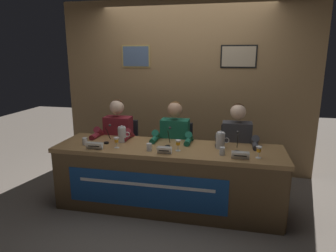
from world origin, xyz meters
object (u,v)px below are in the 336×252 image
Objects in this scene: water_cup_center at (149,147)px; chair_center at (176,157)px; conference_table at (166,170)px; juice_glass_center at (178,143)px; water_pitcher_right_side at (220,140)px; nameplate_right at (240,155)px; panelist_left at (116,138)px; chair_right at (235,161)px; juice_glass_right at (259,150)px; water_cup_right at (222,152)px; chair_left at (122,153)px; water_cup_left at (85,142)px; panelist_center at (174,142)px; nameplate_left at (94,146)px; microphone_right at (237,145)px; panelist_right at (236,146)px; microphone_center at (169,140)px; nameplate_center at (164,150)px; juice_glass_left at (116,141)px; microphone_left at (108,137)px; water_pitcher_left_side at (122,134)px.

chair_center is at bearing 76.56° from water_cup_center.
juice_glass_center is (0.14, -0.01, 0.34)m from conference_table.
nameplate_right is at bearing -55.77° from water_pitcher_right_side.
water_cup_center is (0.61, -0.54, 0.08)m from panelist_left.
conference_table is 31.21× the size of water_cup_center.
chair_right is at bearing 68.83° from water_pitcher_right_side.
juice_glass_right is 0.59× the size of water_pitcher_right_side.
water_cup_right is at bearing 177.56° from juice_glass_right.
water_cup_left is at bearing -106.53° from chair_left.
panelist_center reaches higher than water_cup_center.
microphone_right is at bearing 9.13° from nameplate_left.
juice_glass_right is at bearing -67.43° from panelist_right.
microphone_center is 0.79m from microphone_right.
conference_table is 0.86m from microphone_right.
microphone_right is 0.20m from water_pitcher_right_side.
nameplate_center is at bearing -179.74° from nameplate_right.
juice_glass_left reaches higher than water_cup_center.
nameplate_right is (0.82, -0.15, 0.29)m from conference_table.
juice_glass_left reaches higher than conference_table.
microphone_right is (1.36, 0.15, -0.01)m from juice_glass_left.
panelist_center is 0.78m from panelist_right.
microphone_left is at bearing -167.42° from panelist_right.
juice_glass_right is at bearing -9.02° from water_pitcher_left_side.
chair_right is 1.51m from water_pitcher_left_side.
water_pitcher_left_side is at bearing 179.47° from water_pitcher_right_side.
nameplate_center is at bearing -175.34° from juice_glass_right.
conference_table is 1.06m from juice_glass_right.
nameplate_center is 0.80m from nameplate_right.
panelist_right is at bearing 15.19° from water_cup_left.
juice_glass_right is (0.22, -0.52, 0.13)m from panelist_right.
panelist_left is 0.62m from nameplate_left.
microphone_center is at bearing 9.07° from water_cup_left.
microphone_right is at bearing 96.91° from nameplate_right.
panelist_center is (0.00, 0.45, 0.21)m from conference_table.
conference_table is 12.27× the size of microphone_center.
microphone_right is (0.96, 0.18, 0.04)m from water_cup_center.
water_cup_center is at bearing -50.44° from chair_left.
water_cup_right is 0.40× the size of water_pitcher_left_side.
microphone_right is at bearing 43.41° from water_cup_right.
chair_right is (1.77, 0.68, -0.36)m from water_cup_left.
juice_glass_center is 0.57× the size of microphone_center.
water_pitcher_right_side reaches higher than water_cup_right.
panelist_right is 5.68× the size of microphone_right.
juice_glass_left is 0.10× the size of panelist_right.
chair_right reaches higher than nameplate_center.
water_cup_left is at bearing -154.01° from panelist_center.
nameplate_right is (1.80, -0.12, 0.00)m from water_cup_left.
water_cup_left is at bearing -172.80° from water_pitcher_right_side.
water_cup_center is (0.81, -0.06, 0.00)m from water_cup_left.
chair_left is 1.52m from water_pitcher_right_side.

